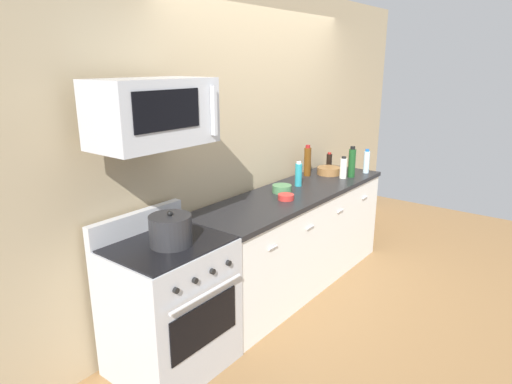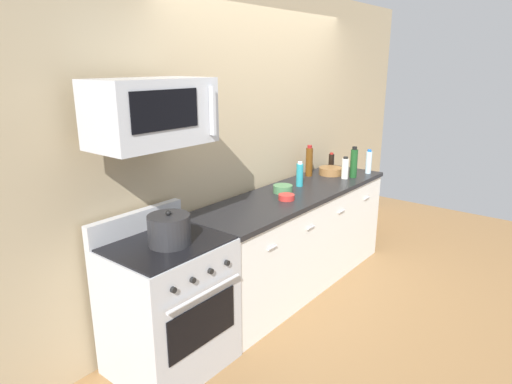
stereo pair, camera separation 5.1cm
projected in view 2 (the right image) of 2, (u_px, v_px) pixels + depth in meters
ground_plane at (294, 282)px, 4.28m from camera, size 6.50×6.50×0.00m
back_wall at (261, 139)px, 4.15m from camera, size 5.42×0.10×2.70m
counter_unit at (296, 238)px, 4.15m from camera, size 2.33×0.66×0.92m
range_oven at (168, 304)px, 3.00m from camera, size 0.76×0.69×1.07m
microwave at (152, 112)px, 2.66m from camera, size 0.74×0.44×0.40m
bottle_water_clear at (369, 162)px, 4.63m from camera, size 0.06×0.06×0.25m
bottle_soy_sauce_dark at (331, 161)px, 4.83m from camera, size 0.06×0.06×0.18m
bottle_dish_soap at (300, 175)px, 4.15m from camera, size 0.07×0.07×0.23m
bottle_wine_green at (354, 163)px, 4.46m from camera, size 0.07×0.07×0.31m
bottle_vinegar_white at (345, 168)px, 4.43m from camera, size 0.07×0.07×0.22m
bottle_wine_amber at (309, 161)px, 4.51m from camera, size 0.07×0.07×0.32m
bowl_red_small at (286, 197)px, 3.75m from camera, size 0.14×0.14×0.05m
bowl_green_glaze at (283, 189)px, 3.96m from camera, size 0.17×0.17×0.07m
bowl_wooden_salad at (331, 171)px, 4.60m from camera, size 0.24×0.24×0.07m
stockpot at (169, 230)px, 2.81m from camera, size 0.27×0.27×0.23m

